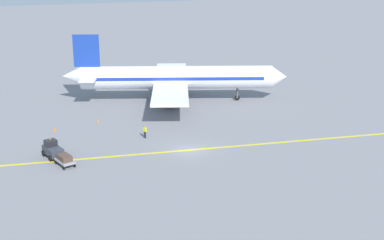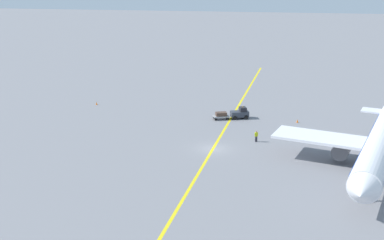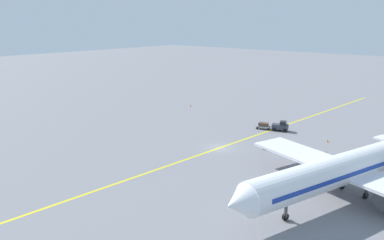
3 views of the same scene
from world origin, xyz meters
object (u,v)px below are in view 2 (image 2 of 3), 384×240
Objects in this scene: airplane_at_gate at (382,143)px; baggage_tug_dark at (240,113)px; traffic_cone_mid_apron at (97,103)px; traffic_cone_by_wingtip at (297,121)px; ground_crew_worker at (256,136)px; traffic_cone_near_nose at (312,133)px; baggage_cart_trailing at (221,115)px.

baggage_tug_dark is at bearing -46.69° from airplane_at_gate.
traffic_cone_mid_apron and traffic_cone_by_wingtip have the same top height.
traffic_cone_near_nose is at bearing -150.83° from ground_crew_worker.
ground_crew_worker reaches higher than traffic_cone_by_wingtip.
ground_crew_worker is 3.05× the size of traffic_cone_mid_apron.
baggage_tug_dark reaches higher than ground_crew_worker.
airplane_at_gate is at bearing 116.46° from traffic_cone_by_wingtip.
traffic_cone_by_wingtip is at bearing -71.08° from traffic_cone_near_nose.
traffic_cone_near_nose is (7.61, -13.44, -3.43)m from airplane_at_gate.
ground_crew_worker is 34.21m from traffic_cone_mid_apron.
traffic_cone_near_nose is 40.20m from traffic_cone_mid_apron.
traffic_cone_by_wingtip is (9.65, -19.39, -3.43)m from airplane_at_gate.
baggage_tug_dark is at bearing -161.38° from baggage_cart_trailing.
traffic_cone_by_wingtip is at bearing -179.67° from baggage_cart_trailing.
traffic_cone_near_nose is (-14.72, 5.88, -0.49)m from baggage_cart_trailing.
baggage_cart_trailing is at bearing -59.43° from ground_crew_worker.
ground_crew_worker is at bearing 120.57° from baggage_cart_trailing.
baggage_cart_trailing is 15.85m from traffic_cone_near_nose.
baggage_cart_trailing is (22.33, -19.32, -2.95)m from airplane_at_gate.
airplane_at_gate is at bearing 119.53° from traffic_cone_near_nose.
baggage_cart_trailing is 5.29× the size of traffic_cone_by_wingtip.
airplane_at_gate is 15.82m from traffic_cone_near_nose.
ground_crew_worker is at bearing -28.48° from airplane_at_gate.
baggage_tug_dark reaches higher than traffic_cone_mid_apron.
traffic_cone_near_nose and traffic_cone_mid_apron have the same top height.
traffic_cone_near_nose is (-8.45, -4.72, -0.63)m from ground_crew_worker.
traffic_cone_near_nose is at bearing 163.07° from traffic_cone_mid_apron.
ground_crew_worker is (-6.26, 10.60, 0.15)m from baggage_cart_trailing.
baggage_tug_dark is at bearing -30.89° from traffic_cone_near_nose.
baggage_cart_trailing is 12.31m from ground_crew_worker.
baggage_cart_trailing is at bearing -21.79° from traffic_cone_near_nose.
airplane_at_gate is 28.13m from baggage_tug_dark.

